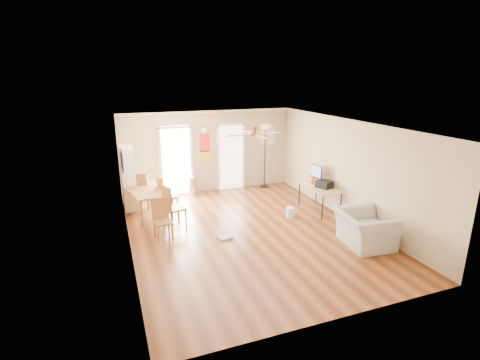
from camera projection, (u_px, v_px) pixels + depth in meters
name	position (u px, v px, depth m)	size (l,w,h in m)	color
floor	(249.00, 232.00, 8.76)	(7.00, 7.00, 0.00)	brown
ceiling	(249.00, 125.00, 8.03)	(5.50, 7.00, 0.00)	silver
wall_back	(208.00, 152.00, 11.54)	(5.50, 0.04, 2.60)	beige
wall_front	(338.00, 245.00, 5.25)	(5.50, 0.04, 2.60)	beige
wall_left	(126.00, 194.00, 7.48)	(0.04, 7.00, 2.60)	beige
wall_right	(348.00, 170.00, 9.32)	(0.04, 7.00, 2.60)	beige
crown_molding	(249.00, 127.00, 8.04)	(5.50, 7.00, 0.08)	white
kitchen_doorway	(176.00, 162.00, 11.25)	(0.90, 0.10, 2.10)	white
bathroom_doorway	(231.00, 157.00, 11.85)	(0.80, 0.10, 2.10)	white
wall_decal	(205.00, 144.00, 11.41)	(0.46, 0.03, 1.10)	red
ac_grille	(267.00, 136.00, 12.09)	(0.50, 0.04, 0.60)	white
framed_poster	(122.00, 160.00, 8.63)	(0.04, 0.66, 0.48)	black
ceiling_fan	(254.00, 134.00, 7.81)	(1.24, 1.24, 0.20)	#593819
bookshelf	(128.00, 178.00, 10.12)	(0.35, 0.80, 1.77)	silver
dining_table	(148.00, 203.00, 9.66)	(0.90, 1.50, 0.75)	brown
dining_chair_right_a	(168.00, 194.00, 9.83)	(0.44, 0.44, 1.07)	#915B2E
dining_chair_right_b	(175.00, 206.00, 8.92)	(0.45, 0.45, 1.09)	#A76136
dining_chair_near	(163.00, 220.00, 8.25)	(0.39, 0.39, 0.95)	#A26D34
dining_chair_far	(142.00, 190.00, 10.17)	(0.44, 0.44, 1.07)	olive
trash_can	(193.00, 186.00, 11.36)	(0.28, 0.28, 0.60)	silver
torchiere_lamp	(265.00, 156.00, 11.98)	(0.40, 0.40, 2.11)	black
computer_desk	(319.00, 199.00, 10.05)	(0.65, 1.29, 0.69)	tan
imac	(316.00, 174.00, 10.24)	(0.08, 0.55, 0.52)	black
keyboard	(309.00, 185.00, 10.13)	(0.12, 0.36, 0.01)	silver
printer	(324.00, 184.00, 9.86)	(0.33, 0.39, 0.20)	black
orange_bottle	(313.00, 180.00, 10.13)	(0.08, 0.08, 0.24)	#E44014
wastebasket_a	(290.00, 212.00, 9.64)	(0.23, 0.23, 0.26)	silver
floor_cloth	(225.00, 238.00, 8.41)	(0.30, 0.24, 0.04)	#9A9994
armchair	(364.00, 229.00, 7.99)	(1.18, 1.03, 0.77)	#A8A8A3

